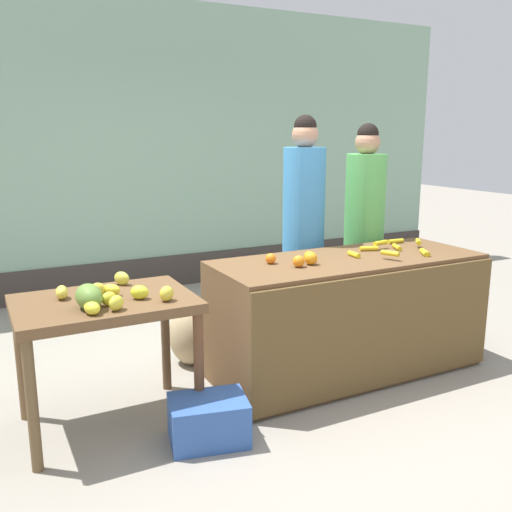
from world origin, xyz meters
TOP-DOWN VIEW (x-y plane):
  - ground_plane at (0.00, 0.00)m, footprint 24.00×24.00m
  - market_wall_back at (0.00, 2.96)m, footprint 7.73×0.23m
  - fruit_stall_counter at (0.50, -0.01)m, footprint 1.99×0.80m
  - side_table_wooden at (-1.25, 0.00)m, footprint 1.02×0.72m
  - banana_bunch_pile at (0.93, 0.00)m, footprint 0.72×0.54m
  - orange_pile at (0.07, -0.02)m, footprint 0.34×0.25m
  - mango_papaya_pile at (-1.28, -0.10)m, footprint 0.64×0.65m
  - vendor_woman_blue_shirt at (0.51, 0.63)m, footprint 0.34×0.34m
  - vendor_woman_green_shirt at (1.11, 0.61)m, footprint 0.34×0.34m
  - produce_crate at (-0.80, -0.46)m, footprint 0.50×0.41m
  - produce_sack at (-0.49, 0.64)m, footprint 0.42×0.45m

SIDE VIEW (x-z plane):
  - ground_plane at x=0.00m, z-range 0.00..0.00m
  - produce_crate at x=-0.80m, z-range 0.00..0.26m
  - produce_sack at x=-0.49m, z-range 0.00..0.45m
  - fruit_stall_counter at x=0.50m, z-range 0.00..0.87m
  - side_table_wooden at x=-1.25m, z-range 0.29..1.09m
  - mango_papaya_pile at x=-1.28m, z-range 0.78..0.92m
  - banana_bunch_pile at x=0.93m, z-range 0.86..0.93m
  - orange_pile at x=0.07m, z-range 0.86..0.95m
  - vendor_woman_green_shirt at x=1.11m, z-range 0.01..1.83m
  - vendor_woman_blue_shirt at x=0.51m, z-range 0.01..1.90m
  - market_wall_back at x=0.00m, z-range -0.03..3.10m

